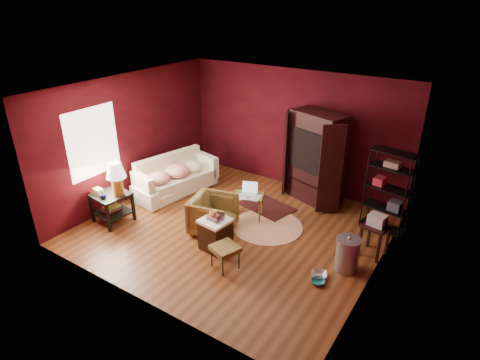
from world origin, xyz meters
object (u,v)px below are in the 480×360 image
object	(u,v)px
sofa	(175,177)
tv_armoire	(316,156)
side_table	(114,187)
laptop_desk	(249,197)
armchair	(213,213)
wire_shelving	(389,189)
hamper	(216,233)

from	to	relation	value
sofa	tv_armoire	size ratio (longest dim) A/B	0.99
side_table	laptop_desk	size ratio (longest dim) A/B	1.74
sofa	armchair	bearing A→B (deg)	-108.09
tv_armoire	wire_shelving	size ratio (longest dim) A/B	1.21
hamper	laptop_desk	bearing A→B (deg)	94.54
tv_armoire	laptop_desk	bearing A→B (deg)	-100.08
side_table	laptop_desk	xyz separation A→B (m)	(2.18, 1.62, -0.32)
hamper	tv_armoire	world-z (taller)	tv_armoire
armchair	wire_shelving	distance (m)	3.40
armchair	wire_shelving	xyz separation A→B (m)	(2.80, 1.86, 0.51)
laptop_desk	tv_armoire	distance (m)	1.78
armchair	sofa	bearing A→B (deg)	49.75
hamper	laptop_desk	size ratio (longest dim) A/B	0.93
hamper	laptop_desk	distance (m)	1.32
sofa	tv_armoire	xyz separation A→B (m)	(2.84, 1.45, 0.67)
laptop_desk	wire_shelving	xyz separation A→B (m)	(2.52, 1.00, 0.46)
armchair	tv_armoire	world-z (taller)	tv_armoire
armchair	tv_armoire	xyz separation A→B (m)	(1.08, 2.34, 0.65)
wire_shelving	laptop_desk	bearing A→B (deg)	-148.67
side_table	hamper	bearing A→B (deg)	7.94
tv_armoire	wire_shelving	bearing A→B (deg)	2.90
armchair	side_table	world-z (taller)	side_table
side_table	hamper	world-z (taller)	side_table
armchair	side_table	distance (m)	2.08
sofa	wire_shelving	bearing A→B (deg)	-69.30
side_table	wire_shelving	distance (m)	5.38
hamper	tv_armoire	xyz separation A→B (m)	(0.70, 2.78, 0.75)
laptop_desk	sofa	bearing A→B (deg)	158.49
side_table	wire_shelving	world-z (taller)	wire_shelving
tv_armoire	wire_shelving	xyz separation A→B (m)	(1.72, -0.48, -0.14)
laptop_desk	tv_armoire	bearing A→B (deg)	40.49
laptop_desk	wire_shelving	size ratio (longest dim) A/B	0.44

